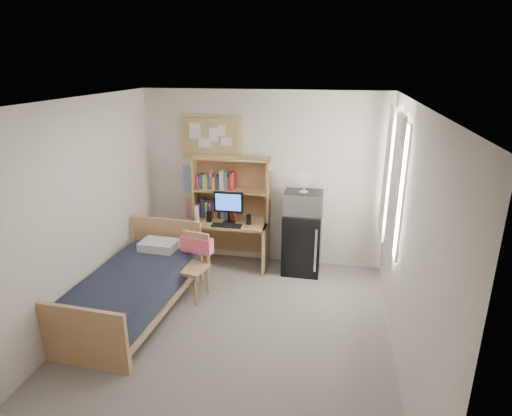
% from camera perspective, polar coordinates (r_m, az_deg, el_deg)
% --- Properties ---
extents(floor, '(3.60, 4.20, 0.02)m').
position_cam_1_polar(floor, '(5.09, -3.51, -16.91)').
color(floor, gray).
rests_on(floor, ground).
extents(ceiling, '(3.60, 4.20, 0.02)m').
position_cam_1_polar(ceiling, '(4.14, -4.25, 13.80)').
color(ceiling, white).
rests_on(ceiling, wall_back).
extents(wall_back, '(3.60, 0.04, 2.60)m').
position_cam_1_polar(wall_back, '(6.40, 0.92, 3.85)').
color(wall_back, beige).
rests_on(wall_back, floor).
extents(wall_front, '(3.60, 0.04, 2.60)m').
position_cam_1_polar(wall_front, '(2.74, -15.69, -19.46)').
color(wall_front, beige).
rests_on(wall_front, floor).
extents(wall_left, '(0.04, 4.20, 2.60)m').
position_cam_1_polar(wall_left, '(5.19, -23.46, -1.43)').
color(wall_left, beige).
rests_on(wall_left, floor).
extents(wall_right, '(0.04, 4.20, 2.60)m').
position_cam_1_polar(wall_right, '(4.38, 19.67, -4.62)').
color(wall_right, beige).
rests_on(wall_right, floor).
extents(window_unit, '(0.10, 1.40, 1.70)m').
position_cam_1_polar(window_unit, '(5.40, 17.80, 3.37)').
color(window_unit, white).
rests_on(window_unit, wall_right).
extents(curtain_left, '(0.04, 0.55, 1.70)m').
position_cam_1_polar(curtain_left, '(5.02, 17.93, 2.19)').
color(curtain_left, white).
rests_on(curtain_left, wall_right).
extents(curtain_right, '(0.04, 0.55, 1.70)m').
position_cam_1_polar(curtain_right, '(5.78, 17.10, 4.43)').
color(curtain_right, white).
rests_on(curtain_right, wall_right).
extents(bulletin_board, '(0.94, 0.03, 0.64)m').
position_cam_1_polar(bulletin_board, '(6.43, -6.03, 9.48)').
color(bulletin_board, tan).
rests_on(bulletin_board, wall_back).
extents(poster_wave, '(0.30, 0.01, 0.42)m').
position_cam_1_polar(poster_wave, '(6.68, -8.46, 3.84)').
color(poster_wave, '#2A61A9').
rests_on(poster_wave, wall_back).
extents(poster_japan, '(0.28, 0.01, 0.36)m').
position_cam_1_polar(poster_japan, '(6.81, -8.27, 0.02)').
color(poster_japan, red).
rests_on(poster_japan, wall_back).
extents(desk, '(1.14, 0.59, 0.71)m').
position_cam_1_polar(desk, '(6.52, -3.44, -4.70)').
color(desk, tan).
rests_on(desk, floor).
extents(desk_chair, '(0.51, 0.51, 0.87)m').
position_cam_1_polar(desk_chair, '(5.67, -8.76, -7.83)').
color(desk_chair, tan).
rests_on(desk_chair, floor).
extents(mini_fridge, '(0.54, 0.54, 0.92)m').
position_cam_1_polar(mini_fridge, '(6.33, 6.15, -4.51)').
color(mini_fridge, black).
rests_on(mini_fridge, floor).
extents(bed, '(1.09, 2.02, 0.54)m').
position_cam_1_polar(bed, '(5.55, -16.06, -10.95)').
color(bed, black).
rests_on(bed, floor).
extents(hutch, '(1.16, 0.31, 0.94)m').
position_cam_1_polar(hutch, '(6.38, -3.28, 2.63)').
color(hutch, tan).
rests_on(hutch, desk).
extents(monitor, '(0.43, 0.04, 0.46)m').
position_cam_1_polar(monitor, '(6.26, -3.67, -0.02)').
color(monitor, black).
rests_on(monitor, desk).
extents(keyboard, '(0.44, 0.15, 0.02)m').
position_cam_1_polar(keyboard, '(6.20, -3.93, -2.35)').
color(keyboard, black).
rests_on(keyboard, desk).
extents(speaker_left, '(0.07, 0.07, 0.16)m').
position_cam_1_polar(speaker_left, '(6.38, -6.26, -1.14)').
color(speaker_left, black).
rests_on(speaker_left, desk).
extents(speaker_right, '(0.07, 0.07, 0.16)m').
position_cam_1_polar(speaker_right, '(6.25, -0.96, -1.49)').
color(speaker_right, black).
rests_on(speaker_right, desk).
extents(water_bottle, '(0.07, 0.07, 0.25)m').
position_cam_1_polar(water_bottle, '(6.38, -7.93, -0.78)').
color(water_bottle, white).
rests_on(water_bottle, desk).
extents(hoodie, '(0.45, 0.21, 0.21)m').
position_cam_1_polar(hoodie, '(5.72, -7.86, -4.88)').
color(hoodie, '#FC6077').
rests_on(hoodie, desk_chair).
extents(microwave, '(0.54, 0.41, 0.31)m').
position_cam_1_polar(microwave, '(6.09, 6.34, 0.73)').
color(microwave, '#BABABF').
rests_on(microwave, mini_fridge).
extents(desk_fan, '(0.24, 0.24, 0.29)m').
position_cam_1_polar(desk_fan, '(6.00, 6.44, 3.46)').
color(desk_fan, white).
rests_on(desk_fan, microwave).
extents(pillow, '(0.50, 0.36, 0.12)m').
position_cam_1_polar(pillow, '(5.98, -12.83, -4.85)').
color(pillow, white).
rests_on(pillow, bed).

